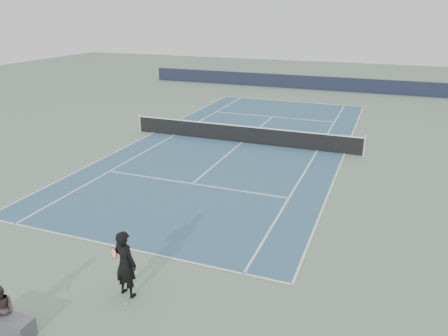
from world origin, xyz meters
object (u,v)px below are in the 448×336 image
(tennis_net, at_px, (242,134))
(tennis_player, at_px, (125,264))
(spectator_bench, at_px, (4,317))
(tennis_ball, at_px, (126,304))

(tennis_net, distance_m, tennis_player, 13.90)
(spectator_bench, bearing_deg, tennis_net, 89.32)
(tennis_net, bearing_deg, tennis_ball, -82.73)
(tennis_player, height_order, tennis_ball, tennis_player)
(tennis_net, distance_m, tennis_ball, 14.32)
(tennis_net, xyz_separation_m, tennis_player, (1.61, -13.80, 0.41))
(tennis_player, bearing_deg, tennis_net, 96.65)
(tennis_net, height_order, tennis_ball, tennis_net)
(tennis_net, relative_size, spectator_bench, 8.80)
(tennis_player, height_order, spectator_bench, tennis_player)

